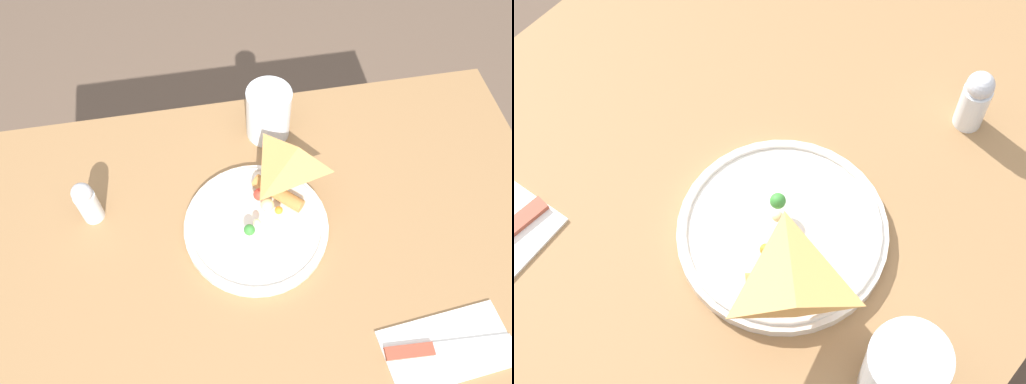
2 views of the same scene
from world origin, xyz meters
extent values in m
plane|color=brown|center=(0.00, 0.00, 0.00)|extent=(6.00, 6.00, 0.00)
cube|color=olive|center=(0.00, 0.00, 0.69)|extent=(1.14, 0.77, 0.03)
cylinder|color=silver|center=(0.04, 0.09, 0.71)|extent=(0.25, 0.25, 0.02)
torus|color=silver|center=(0.04, 0.09, 0.72)|extent=(0.23, 0.23, 0.01)
pyramid|color=tan|center=(0.05, 0.09, 0.73)|extent=(0.15, 0.15, 0.02)
cylinder|color=#B77A3D|center=(0.09, 0.14, 0.73)|extent=(0.09, 0.08, 0.02)
sphere|color=#EFDB93|center=(0.04, 0.08, 0.74)|extent=(0.01, 0.01, 0.01)
sphere|color=#388433|center=(0.03, 0.07, 0.75)|extent=(0.02, 0.02, 0.02)
sphere|color=#EFDB93|center=(0.06, 0.11, 0.75)|extent=(0.02, 0.02, 0.02)
sphere|color=red|center=(0.05, 0.13, 0.75)|extent=(0.02, 0.02, 0.02)
sphere|color=orange|center=(0.08, 0.10, 0.74)|extent=(0.01, 0.01, 0.01)
cylinder|color=white|center=(0.10, 0.29, 0.76)|extent=(0.08, 0.08, 0.11)
cylinder|color=#B27F42|center=(0.10, 0.29, 0.74)|extent=(0.07, 0.07, 0.07)
torus|color=white|center=(0.10, 0.29, 0.81)|extent=(0.08, 0.08, 0.00)
cube|color=#99422D|center=(0.23, -0.16, 0.71)|extent=(0.08, 0.02, 0.01)
cylinder|color=white|center=(-0.24, 0.16, 0.74)|extent=(0.04, 0.04, 0.07)
sphere|color=silver|center=(-0.24, 0.16, 0.78)|extent=(0.03, 0.03, 0.03)
camera|label=1|loc=(-0.03, -0.30, 1.48)|focal=35.00mm
camera|label=2|loc=(0.35, 0.33, 1.54)|focal=55.00mm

